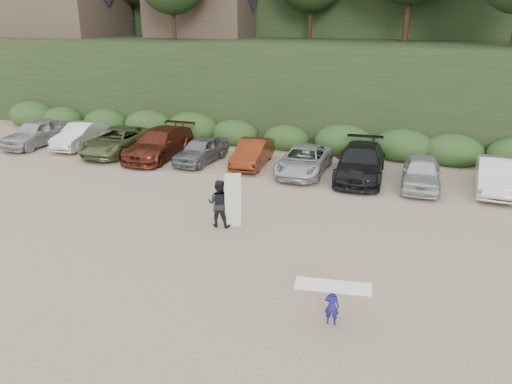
% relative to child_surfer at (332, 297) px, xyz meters
% --- Properties ---
extents(ground, '(120.00, 120.00, 0.00)m').
position_rel_child_surfer_xyz_m(ground, '(-4.25, 2.70, -0.81)').
color(ground, tan).
rests_on(ground, ground).
extents(parked_cars, '(39.70, 5.92, 1.65)m').
position_rel_child_surfer_xyz_m(parked_cars, '(-2.43, 12.71, -0.04)').
color(parked_cars, '#A8A8AD').
rests_on(parked_cars, ground).
extents(child_surfer, '(2.04, 0.86, 1.19)m').
position_rel_child_surfer_xyz_m(child_surfer, '(0.00, 0.00, 0.00)').
color(child_surfer, navy).
rests_on(child_surfer, ground).
extents(adult_surfer, '(1.40, 0.81, 2.23)m').
position_rel_child_surfer_xyz_m(adult_surfer, '(-5.42, 4.93, 0.15)').
color(adult_surfer, black).
rests_on(adult_surfer, ground).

